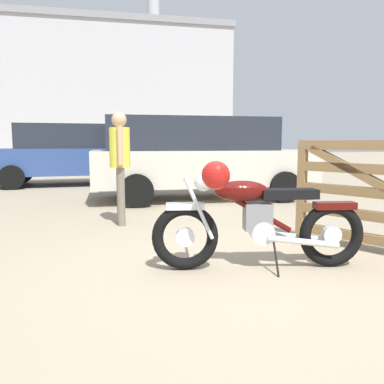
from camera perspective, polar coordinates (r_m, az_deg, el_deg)
The scene contains 7 objects.
ground_plane at distance 3.84m, azimuth 8.39°, elevation -11.35°, with size 80.00×80.00×0.00m, color gray.
vintage_motorcycle at distance 3.78m, azimuth 9.17°, elevation -3.93°, with size 2.06×0.72×1.07m.
bystander at distance 5.83m, azimuth -10.53°, elevation 5.16°, with size 0.30×0.46×1.66m.
pale_sedan_back at distance 11.88m, azimuth -16.68°, elevation 5.59°, with size 4.71×2.00×1.74m.
red_hatchback_near at distance 8.44m, azimuth 0.90°, elevation 5.35°, with size 4.82×2.24×1.74m.
silver_sedan_mid at distance 19.92m, azimuth -11.63°, elevation 6.28°, with size 4.74×2.06×1.74m.
industrial_building at distance 38.35m, azimuth -14.12°, elevation 13.49°, with size 23.85×15.74×24.42m.
Camera 1 is at (-1.53, -3.30, 1.22)m, focal length 36.38 mm.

